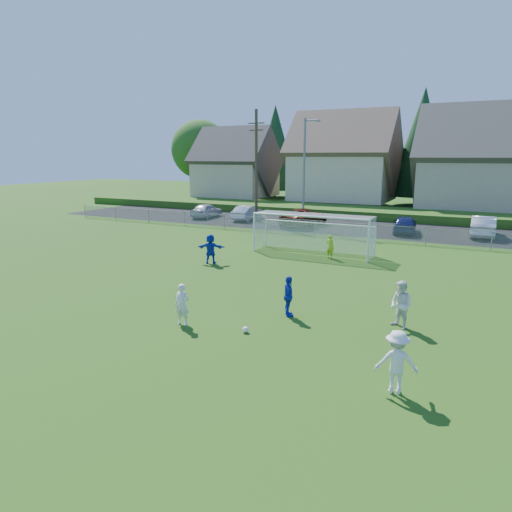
# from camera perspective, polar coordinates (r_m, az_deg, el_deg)

# --- Properties ---
(ground) EXTENTS (160.00, 160.00, 0.00)m
(ground) POSITION_cam_1_polar(r_m,az_deg,el_deg) (15.38, -13.73, -10.92)
(ground) COLOR #193D0C
(ground) RESTS_ON ground
(asphalt_lot) EXTENTS (60.00, 60.00, 0.00)m
(asphalt_lot) POSITION_cam_1_polar(r_m,az_deg,el_deg) (39.72, 12.73, 3.48)
(asphalt_lot) COLOR black
(asphalt_lot) RESTS_ON ground
(grass_embankment) EXTENTS (70.00, 6.00, 0.80)m
(grass_embankment) POSITION_cam_1_polar(r_m,az_deg,el_deg) (46.92, 15.01, 5.19)
(grass_embankment) COLOR #1E420F
(grass_embankment) RESTS_ON ground
(soccer_ball) EXTENTS (0.22, 0.22, 0.22)m
(soccer_ball) POSITION_cam_1_polar(r_m,az_deg,el_deg) (16.00, -1.32, -9.18)
(soccer_ball) COLOR white
(soccer_ball) RESTS_ON ground
(player_white_a) EXTENTS (0.60, 0.44, 1.52)m
(player_white_a) POSITION_cam_1_polar(r_m,az_deg,el_deg) (16.72, -9.22, -6.02)
(player_white_a) COLOR silver
(player_white_a) RESTS_ON ground
(player_white_b) EXTENTS (1.06, 1.01, 1.72)m
(player_white_b) POSITION_cam_1_polar(r_m,az_deg,el_deg) (16.94, 17.68, -5.86)
(player_white_b) COLOR silver
(player_white_b) RESTS_ON ground
(player_white_c) EXTENTS (1.22, 0.91, 1.69)m
(player_white_c) POSITION_cam_1_polar(r_m,az_deg,el_deg) (12.51, 17.16, -12.54)
(player_white_c) COLOR silver
(player_white_c) RESTS_ON ground
(player_blue_a) EXTENTS (0.82, 0.98, 1.57)m
(player_blue_a) POSITION_cam_1_polar(r_m,az_deg,el_deg) (17.39, 4.08, -5.05)
(player_blue_a) COLOR #122BA9
(player_blue_a) RESTS_ON ground
(player_blue_b) EXTENTS (1.63, 1.02, 1.68)m
(player_blue_b) POSITION_cam_1_polar(r_m,az_deg,el_deg) (25.94, -5.70, 0.91)
(player_blue_b) COLOR #122BA9
(player_blue_b) RESTS_ON ground
(goalkeeper) EXTENTS (0.61, 0.50, 1.43)m
(goalkeeper) POSITION_cam_1_polar(r_m,az_deg,el_deg) (27.44, 9.26, 1.18)
(goalkeeper) COLOR #A2D118
(goalkeeper) RESTS_ON ground
(car_a) EXTENTS (1.88, 4.20, 1.40)m
(car_a) POSITION_cam_1_polar(r_m,az_deg,el_deg) (45.40, -6.21, 5.69)
(car_a) COLOR #ADB1B5
(car_a) RESTS_ON ground
(car_b) EXTENTS (1.64, 4.19, 1.36)m
(car_b) POSITION_cam_1_polar(r_m,az_deg,el_deg) (43.36, -1.11, 5.41)
(car_b) COLOR silver
(car_b) RESTS_ON ground
(car_c) EXTENTS (3.00, 5.72, 1.54)m
(car_c) POSITION_cam_1_polar(r_m,az_deg,el_deg) (39.97, 6.07, 4.87)
(car_c) COLOR #501609
(car_c) RESTS_ON ground
(car_e) EXTENTS (2.15, 4.32, 1.42)m
(car_e) POSITION_cam_1_polar(r_m,az_deg,el_deg) (37.77, 18.13, 3.79)
(car_e) COLOR #161F4D
(car_e) RESTS_ON ground
(car_f) EXTENTS (1.69, 4.76, 1.57)m
(car_f) POSITION_cam_1_polar(r_m,az_deg,el_deg) (38.46, 26.55, 3.35)
(car_f) COLOR silver
(car_f) RESTS_ON ground
(soccer_goal) EXTENTS (7.42, 1.90, 2.50)m
(soccer_goal) POSITION_cam_1_polar(r_m,az_deg,el_deg) (28.62, 7.26, 3.56)
(soccer_goal) COLOR white
(soccer_goal) RESTS_ON ground
(chainlink_fence) EXTENTS (52.06, 0.06, 1.20)m
(chainlink_fence) POSITION_cam_1_polar(r_m,az_deg,el_deg) (34.38, 10.53, 3.25)
(chainlink_fence) COLOR gray
(chainlink_fence) RESTS_ON ground
(streetlight) EXTENTS (1.38, 0.18, 9.00)m
(streetlight) POSITION_cam_1_polar(r_m,az_deg,el_deg) (39.17, 6.10, 10.70)
(streetlight) COLOR slate
(streetlight) RESTS_ON ground
(utility_pole) EXTENTS (1.60, 0.26, 10.00)m
(utility_pole) POSITION_cam_1_polar(r_m,az_deg,el_deg) (42.10, 0.03, 11.30)
(utility_pole) COLOR #473321
(utility_pole) RESTS_ON ground
(houses_row) EXTENTS (53.90, 11.45, 13.27)m
(houses_row) POSITION_cam_1_polar(r_m,az_deg,el_deg) (53.63, 19.25, 13.22)
(houses_row) COLOR tan
(houses_row) RESTS_ON ground
(tree_row) EXTENTS (65.98, 12.36, 13.80)m
(tree_row) POSITION_cam_1_polar(r_m,az_deg,el_deg) (59.96, 19.15, 12.67)
(tree_row) COLOR #382616
(tree_row) RESTS_ON ground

